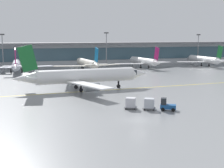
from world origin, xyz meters
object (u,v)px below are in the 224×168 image
apron_light_mast_2 (106,48)px  cargo_dolly_trailing (131,103)px  gate_airplane_2 (16,65)px  cargo_dolly_lead (149,104)px  apron_light_mast_1 (3,50)px  apron_light_mast_3 (198,47)px  gate_airplane_4 (143,61)px  baggage_tug (167,105)px  gate_airplane_3 (87,63)px  gate_airplane_5 (204,60)px  taxiing_regional_jet (84,76)px

apron_light_mast_2 → cargo_dolly_trailing: bearing=-103.5°
gate_airplane_2 → apron_light_mast_2: 37.34m
cargo_dolly_lead → apron_light_mast_1: size_ratio=0.20×
apron_light_mast_3 → gate_airplane_4: bearing=-160.4°
gate_airplane_4 → cargo_dolly_trailing: gate_airplane_4 is taller
apron_light_mast_1 → apron_light_mast_2: size_ratio=0.95×
baggage_tug → gate_airplane_4: bearing=99.2°
apron_light_mast_3 → cargo_dolly_lead: bearing=-126.7°
apron_light_mast_2 → gate_airplane_3: bearing=-130.3°
cargo_dolly_trailing → apron_light_mast_3: apron_light_mast_3 is taller
gate_airplane_3 → cargo_dolly_lead: (-4.32, -63.76, -1.58)m
baggage_tug → cargo_dolly_trailing: baggage_tug is taller
baggage_tug → cargo_dolly_lead: baggage_tug is taller
gate_airplane_5 → taxiing_regional_jet: taxiing_regional_jet is taller
gate_airplane_2 → gate_airplane_4: 47.54m
gate_airplane_4 → apron_light_mast_1: apron_light_mast_1 is taller
apron_light_mast_1 → apron_light_mast_3: (82.83, 1.11, -0.02)m
gate_airplane_5 → apron_light_mast_2: size_ratio=1.92×
gate_airplane_5 → apron_light_mast_3: size_ratio=2.02×
taxiing_regional_jet → apron_light_mast_2: 57.70m
taxiing_regional_jet → apron_light_mast_1: 57.29m
gate_airplane_5 → baggage_tug: size_ratio=8.94×
taxiing_regional_jet → apron_light_mast_3: size_ratio=2.46×
gate_airplane_5 → cargo_dolly_lead: size_ratio=10.10×
gate_airplane_4 → cargo_dolly_lead: size_ratio=9.84×
gate_airplane_2 → gate_airplane_4: gate_airplane_2 is taller
cargo_dolly_lead → apron_light_mast_2: 78.48m
baggage_tug → cargo_dolly_trailing: bearing=180.0°
cargo_dolly_lead → apron_light_mast_1: apron_light_mast_1 is taller
gate_airplane_3 → apron_light_mast_3: size_ratio=2.03×
baggage_tug → cargo_dolly_lead: size_ratio=1.13×
gate_airplane_5 → cargo_dolly_trailing: gate_airplane_5 is taller
apron_light_mast_3 → apron_light_mast_1: bearing=-179.2°
gate_airplane_5 → taxiing_regional_jet: size_ratio=0.82×
cargo_dolly_trailing → apron_light_mast_2: (18.08, 75.15, 6.51)m
taxiing_regional_jet → baggage_tug: taxiing_regional_jet is taller
gate_airplane_3 → apron_light_mast_1: 32.01m
gate_airplane_4 → apron_light_mast_3: (31.00, 11.05, 4.65)m
taxiing_regional_jet → gate_airplane_3: bearing=72.2°
apron_light_mast_1 → gate_airplane_4: bearing=-10.9°
apron_light_mast_2 → gate_airplane_4: bearing=-37.2°
gate_airplane_5 → baggage_tug: 85.63m
baggage_tug → taxiing_regional_jet: bearing=138.2°
gate_airplane_3 → taxiing_regional_jet: taxiing_regional_jet is taller
baggage_tug → apron_light_mast_2: (12.71, 78.14, 6.67)m
gate_airplane_2 → gate_airplane_5: same height
gate_airplane_5 → gate_airplane_2: bearing=91.0°
gate_airplane_5 → cargo_dolly_lead: (-54.15, -66.90, -1.58)m
cargo_dolly_trailing → gate_airplane_3: bearing=112.6°
baggage_tug → apron_light_mast_2: apron_light_mast_2 is taller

